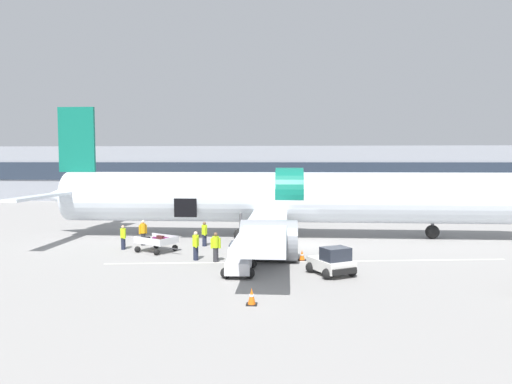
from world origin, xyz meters
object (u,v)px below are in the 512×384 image
Objects in this scene: ground_crew_driver at (196,245)px; airplane at (283,199)px; baggage_cart_loading at (158,243)px; ground_crew_supervisor at (123,237)px; ground_crew_helper at (216,246)px; baggage_tug_rear at (332,263)px; baggage_tug_mid at (239,260)px; ground_crew_loader_b at (143,232)px; ground_crew_loader_a at (204,233)px.

airplane is at bearing 59.26° from ground_crew_driver.
ground_crew_supervisor reaches higher than baggage_cart_loading.
baggage_tug_rear is at bearing -21.51° from ground_crew_helper.
baggage_tug_rear is 8.38m from ground_crew_driver.
airplane is 11.78× the size of baggage_tug_mid.
baggage_tug_rear is (2.67, -11.65, -2.37)m from airplane.
ground_crew_loader_b reaches higher than baggage_tug_rear.
ground_crew_loader_b is (-9.84, -4.18, -2.07)m from airplane.
baggage_tug_mid is at bearing -66.11° from ground_crew_loader_a.
airplane is 22.36× the size of ground_crew_helper.
ground_crew_driver reaches higher than ground_crew_loader_a.
ground_crew_supervisor is at bearing -117.87° from ground_crew_loader_b.
baggage_tug_mid is at bearing -100.98° from airplane.
baggage_cart_loading is (-5.93, 5.11, -0.10)m from baggage_tug_mid.
baggage_tug_rear is 1.72× the size of ground_crew_supervisor.
ground_crew_loader_a is 0.96× the size of ground_crew_loader_b.
ground_crew_supervisor is at bearing -151.61° from airplane.
ground_crew_supervisor is at bearing 156.25° from baggage_tug_rear.
ground_crew_loader_a reaches higher than baggage_tug_rear.
baggage_tug_rear is 0.85× the size of baggage_cart_loading.
ground_crew_loader_b is 1.81m from ground_crew_supervisor.
airplane is 10.64m from baggage_cart_loading.
ground_crew_supervisor is 7.55m from ground_crew_helper.
ground_crew_loader_a is 4.38m from ground_crew_loader_b.
ground_crew_loader_a is at bearing -0.30° from ground_crew_loader_b.
baggage_tug_mid is 1.91× the size of ground_crew_driver.
ground_crew_loader_b reaches higher than ground_crew_supervisor.
ground_crew_helper is at bearing -16.94° from ground_crew_driver.
ground_crew_helper is (1.56, -4.86, 0.02)m from ground_crew_loader_a.
ground_crew_loader_b is 1.08× the size of ground_crew_supervisor.
ground_crew_loader_b is at bearing -156.99° from airplane.
ground_crew_driver is at bearing -43.86° from ground_crew_loader_b.
ground_crew_loader_a is 0.97× the size of ground_crew_helper.
ground_crew_loader_b is at bearing 179.70° from ground_crew_loader_a.
baggage_tug_mid is 1.00× the size of baggage_cart_loading.
baggage_cart_loading is 3.79m from ground_crew_driver.
baggage_tug_rear is 1.59× the size of ground_crew_loader_b.
ground_crew_loader_a is at bearing 16.74° from ground_crew_supervisor.
baggage_cart_loading is at bearing -52.61° from ground_crew_loader_b.
baggage_cart_loading is 2.80m from ground_crew_loader_b.
airplane is at bearing 79.02° from baggage_tug_mid.
baggage_cart_loading is (-10.83, 5.27, -0.08)m from baggage_tug_rear.
ground_crew_loader_a is 4.48m from ground_crew_driver.
ground_crew_driver is (4.68, -4.50, -0.02)m from ground_crew_loader_b.
ground_crew_supervisor is (-8.45, 5.72, 0.20)m from baggage_tug_mid.
baggage_cart_loading is at bearing -141.97° from airplane.
baggage_cart_loading is 2.62m from ground_crew_supervisor.
baggage_cart_loading is at bearing 139.25° from baggage_tug_mid.
baggage_tug_mid is at bearing 178.14° from baggage_tug_rear.
ground_crew_loader_b is at bearing 136.14° from ground_crew_driver.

